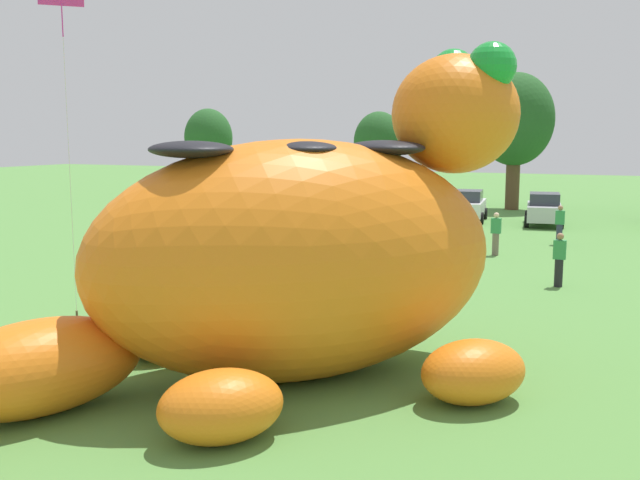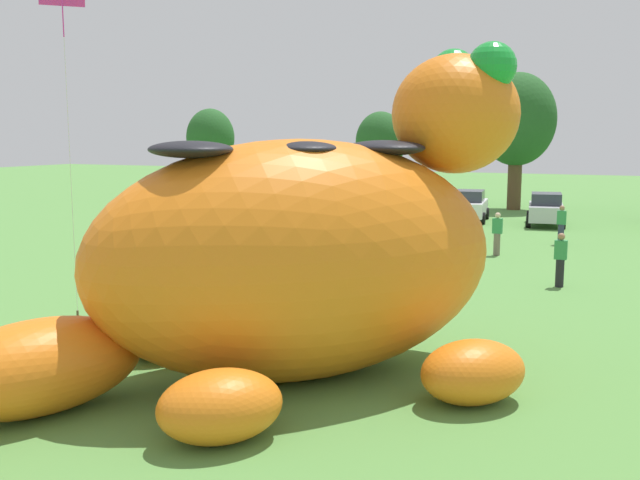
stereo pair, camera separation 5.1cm
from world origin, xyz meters
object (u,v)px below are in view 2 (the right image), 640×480
object	(u,v)px
spectator_far_side	(497,234)
car_silver	(546,209)
spectator_mid_field	(560,260)
giant_inflatable_creature	(298,256)
spectator_by_cars	(344,225)
spectator_near_inflatable	(561,225)
car_white	(469,206)
car_orange	(389,203)
car_black	(321,200)

from	to	relation	value
spectator_far_side	car_silver	bearing A→B (deg)	87.18
spectator_mid_field	giant_inflatable_creature	bearing A→B (deg)	-108.82
giant_inflatable_creature	spectator_by_cars	xyz separation A→B (m)	(-5.81, 16.47, -1.55)
spectator_near_inflatable	spectator_far_side	bearing A→B (deg)	-116.29
car_white	spectator_far_side	world-z (taller)	car_white
car_silver	spectator_near_inflatable	size ratio (longest dim) A/B	2.51
giant_inflatable_creature	spectator_near_inflatable	distance (m)	20.62
giant_inflatable_creature	car_orange	distance (m)	28.14
car_black	spectator_far_side	world-z (taller)	car_black
car_black	spectator_far_side	xyz separation A→B (m)	(12.43, -10.75, -0.01)
giant_inflatable_creature	spectator_by_cars	bearing A→B (deg)	109.43
giant_inflatable_creature	spectator_near_inflatable	world-z (taller)	giant_inflatable_creature
car_black	spectator_mid_field	world-z (taller)	car_black
car_orange	spectator_mid_field	distance (m)	19.56
giant_inflatable_creature	car_orange	bearing A→B (deg)	105.16
car_orange	car_silver	world-z (taller)	same
car_orange	spectator_far_side	bearing A→B (deg)	-52.95
car_black	car_orange	world-z (taller)	same
spectator_mid_field	car_orange	bearing A→B (deg)	124.60
car_white	spectator_near_inflatable	xyz separation A→B (m)	(5.57, -6.95, -0.01)
spectator_near_inflatable	car_silver	bearing A→B (deg)	102.39
spectator_near_inflatable	spectator_by_cars	xyz separation A→B (m)	(-8.63, -3.90, 0.00)
car_orange	spectator_by_cars	bearing A→B (deg)	-81.79
giant_inflatable_creature	spectator_mid_field	xyz separation A→B (m)	(3.76, 11.03, -1.55)
spectator_mid_field	spectator_by_cars	xyz separation A→B (m)	(-9.57, 5.44, 0.00)
car_silver	spectator_near_inflatable	world-z (taller)	car_silver
car_black	car_silver	size ratio (longest dim) A/B	1.02
giant_inflatable_creature	spectator_mid_field	world-z (taller)	giant_inflatable_creature
car_silver	spectator_mid_field	xyz separation A→B (m)	(2.41, -16.05, -0.01)
car_white	car_silver	size ratio (longest dim) A/B	1.00
spectator_mid_field	spectator_by_cars	world-z (taller)	same
car_black	car_white	distance (m)	8.86
giant_inflatable_creature	car_orange	size ratio (longest dim) A/B	2.82
car_black	giant_inflatable_creature	bearing A→B (deg)	-66.78
car_white	spectator_mid_field	world-z (taller)	car_white
car_white	spectator_mid_field	size ratio (longest dim) A/B	2.50
car_silver	spectator_mid_field	size ratio (longest dim) A/B	2.51
spectator_by_cars	giant_inflatable_creature	bearing A→B (deg)	-70.57
car_silver	spectator_mid_field	world-z (taller)	car_silver
car_white	spectator_near_inflatable	world-z (taller)	car_white
car_orange	car_white	bearing A→B (deg)	2.45
giant_inflatable_creature	car_white	size ratio (longest dim) A/B	2.84
spectator_by_cars	spectator_far_side	world-z (taller)	same
car_orange	spectator_mid_field	bearing A→B (deg)	-55.40
giant_inflatable_creature	spectator_near_inflatable	bearing A→B (deg)	82.12
car_white	spectator_far_side	xyz separation A→B (m)	(3.57, -11.01, -0.01)
car_silver	spectator_far_side	size ratio (longest dim) A/B	2.51
car_black	spectator_far_side	size ratio (longest dim) A/B	2.56
car_silver	car_black	bearing A→B (deg)	-179.96
car_white	car_silver	distance (m)	4.11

